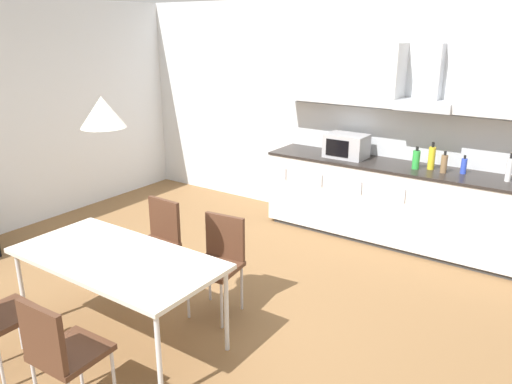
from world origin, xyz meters
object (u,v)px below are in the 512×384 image
at_px(bottle_green, 416,159).
at_px(bottle_brown, 444,164).
at_px(chair_far_left, 158,236).
at_px(microwave, 346,146).
at_px(chair_far_right, 219,255).
at_px(dining_table, 117,261).
at_px(bottle_white, 509,169).
at_px(bottle_yellow, 432,158).
at_px(bottle_blue, 464,166).
at_px(pendant_lamp, 102,112).
at_px(chair_near_right, 59,348).

distance_m(bottle_green, bottle_brown, 0.30).
bearing_deg(chair_far_left, bottle_green, 54.01).
relative_size(microwave, chair_far_right, 0.55).
relative_size(dining_table, chair_far_left, 1.95).
bearing_deg(microwave, dining_table, -98.11).
height_order(bottle_white, bottle_yellow, bottle_yellow).
xyz_separation_m(bottle_blue, pendant_lamp, (-1.78, -3.21, 0.83)).
xyz_separation_m(bottle_white, dining_table, (-2.22, -3.17, -0.36)).
bearing_deg(chair_far_right, microwave, 88.13).
xyz_separation_m(bottle_blue, bottle_yellow, (-0.34, -0.02, 0.04)).
xyz_separation_m(dining_table, chair_near_right, (0.39, -0.80, -0.16)).
height_order(bottle_blue, chair_far_right, bottle_blue).
relative_size(bottle_blue, chair_far_left, 0.23).
distance_m(bottle_blue, chair_near_right, 4.28).
bearing_deg(bottle_white, microwave, -179.32).
relative_size(bottle_white, dining_table, 0.17).
xyz_separation_m(bottle_yellow, chair_far_right, (-1.07, -2.39, -0.53)).
distance_m(bottle_blue, bottle_yellow, 0.34).
xyz_separation_m(bottle_yellow, pendant_lamp, (-1.45, -3.19, 0.79)).
xyz_separation_m(bottle_white, chair_far_right, (-1.85, -2.37, -0.52)).
bearing_deg(bottle_white, chair_near_right, -114.82).
distance_m(bottle_yellow, chair_far_left, 3.06).
height_order(bottle_green, dining_table, bottle_green).
relative_size(bottle_yellow, pendant_lamp, 0.95).
bearing_deg(chair_near_right, pendant_lamp, 115.73).
relative_size(bottle_brown, bottle_yellow, 0.78).
bearing_deg(bottle_brown, chair_far_right, -117.82).
height_order(bottle_white, bottle_brown, bottle_white).
relative_size(microwave, chair_far_left, 0.55).
xyz_separation_m(bottle_green, pendant_lamp, (-1.30, -3.12, 0.81)).
xyz_separation_m(bottle_blue, chair_far_left, (-2.16, -2.41, -0.48)).
distance_m(bottle_green, chair_near_right, 4.05).
relative_size(chair_near_right, pendant_lamp, 2.72).
bearing_deg(chair_far_right, chair_near_right, -89.53).
relative_size(bottle_blue, chair_far_right, 0.23).
height_order(microwave, dining_table, microwave).
distance_m(bottle_brown, pendant_lamp, 3.61).
height_order(chair_far_left, pendant_lamp, pendant_lamp).
bearing_deg(bottle_green, bottle_blue, 11.24).
height_order(chair_far_right, chair_far_left, same).
relative_size(bottle_white, chair_far_left, 0.34).
xyz_separation_m(bottle_green, chair_far_right, (-0.93, -2.32, -0.50)).
bearing_deg(chair_near_right, chair_far_right, 90.47).
distance_m(microwave, pendant_lamp, 3.28).
bearing_deg(bottle_green, pendant_lamp, -112.69).
height_order(dining_table, pendant_lamp, pendant_lamp).
bearing_deg(chair_near_right, bottle_brown, 72.82).
bearing_deg(bottle_white, bottle_green, -176.41).
relative_size(bottle_yellow, chair_near_right, 0.35).
relative_size(bottle_green, chair_far_left, 0.29).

